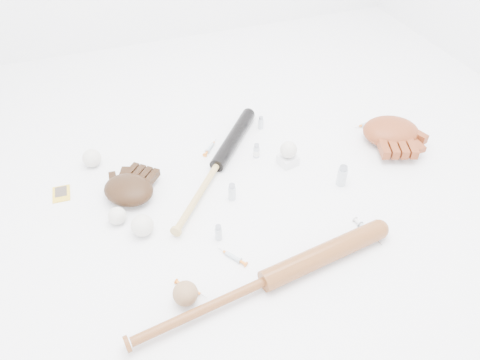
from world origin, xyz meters
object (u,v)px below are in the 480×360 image
object	(u,v)px
pedestal	(288,160)
bat_wood	(266,281)
glove_dark	(129,189)
bat_dark	(217,165)

from	to	relation	value
pedestal	bat_wood	bearing A→B (deg)	-120.91
glove_dark	bat_wood	bearing A→B (deg)	-17.00
bat_dark	pedestal	size ratio (longest dim) A/B	11.73
bat_wood	glove_dark	distance (m)	0.66
bat_dark	glove_dark	world-z (taller)	glove_dark
bat_dark	bat_wood	world-z (taller)	bat_wood
bat_dark	pedestal	bearing A→B (deg)	-61.32
bat_wood	pedestal	bearing A→B (deg)	51.01
pedestal	bat_dark	bearing A→B (deg)	168.52
glove_dark	bat_dark	bearing A→B (deg)	47.93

